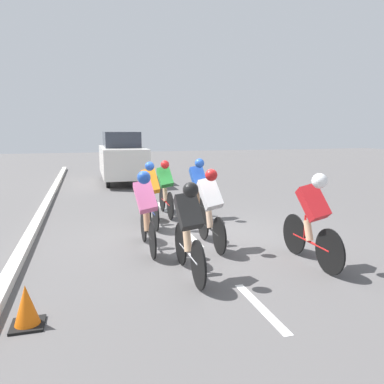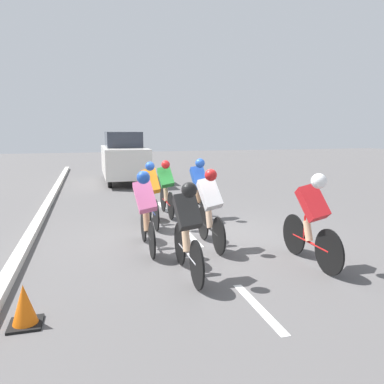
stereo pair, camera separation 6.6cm
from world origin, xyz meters
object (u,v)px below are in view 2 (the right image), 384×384
(cyclist_red, at_px, (312,217))
(support_car, at_px, (124,157))
(cyclist_black, at_px, (187,227))
(cyclist_orange, at_px, (151,193))
(cyclist_white, at_px, (210,206))
(traffic_cone, at_px, (24,306))
(cyclist_pink, at_px, (146,208))
(cyclist_blue, at_px, (199,186))
(cyclist_green, at_px, (166,187))

(cyclist_red, height_order, support_car, support_car)
(cyclist_black, relative_size, support_car, 0.39)
(cyclist_orange, distance_m, cyclist_white, 2.05)
(cyclist_orange, relative_size, traffic_cone, 3.51)
(cyclist_orange, height_order, cyclist_red, cyclist_red)
(cyclist_black, bearing_deg, cyclist_white, -120.99)
(cyclist_red, bearing_deg, cyclist_black, -1.17)
(cyclist_white, distance_m, support_car, 9.48)
(cyclist_pink, height_order, cyclist_black, cyclist_pink)
(cyclist_pink, relative_size, cyclist_blue, 1.03)
(cyclist_blue, xyz_separation_m, support_car, (1.24, -7.02, 0.25))
(cyclist_pink, relative_size, cyclist_orange, 0.98)
(cyclist_blue, relative_size, cyclist_white, 1.00)
(cyclist_blue, relative_size, cyclist_black, 0.96)
(traffic_cone, bearing_deg, cyclist_white, -143.46)
(cyclist_pink, relative_size, cyclist_red, 0.97)
(cyclist_blue, bearing_deg, cyclist_white, 78.42)
(cyclist_black, xyz_separation_m, cyclist_red, (-2.07, 0.04, 0.04))
(cyclist_pink, xyz_separation_m, cyclist_white, (-1.18, 0.14, -0.01))
(cyclist_red, height_order, traffic_cone, cyclist_red)
(cyclist_red, relative_size, support_car, 0.40)
(cyclist_orange, height_order, cyclist_blue, cyclist_blue)
(cyclist_green, bearing_deg, cyclist_blue, 153.05)
(cyclist_blue, height_order, cyclist_white, cyclist_white)
(cyclist_pink, xyz_separation_m, cyclist_green, (-0.91, -2.67, -0.05))
(cyclist_blue, xyz_separation_m, cyclist_white, (0.50, 2.42, -0.01))
(cyclist_pink, height_order, cyclist_red, cyclist_red)
(cyclist_pink, distance_m, cyclist_blue, 2.83)
(cyclist_white, bearing_deg, cyclist_black, 59.01)
(cyclist_blue, bearing_deg, cyclist_black, 71.18)
(cyclist_blue, distance_m, traffic_cone, 5.73)
(cyclist_black, height_order, support_car, support_car)
(cyclist_black, bearing_deg, cyclist_pink, -73.53)
(support_car, bearing_deg, cyclist_blue, 99.99)
(cyclist_pink, relative_size, cyclist_black, 0.99)
(cyclist_black, bearing_deg, cyclist_blue, -108.82)
(traffic_cone, bearing_deg, cyclist_orange, -117.54)
(cyclist_pink, relative_size, support_car, 0.39)
(cyclist_orange, bearing_deg, cyclist_green, -119.95)
(cyclist_pink, height_order, cyclist_blue, cyclist_blue)
(cyclist_green, relative_size, cyclist_red, 0.97)
(cyclist_blue, xyz_separation_m, traffic_cone, (3.40, 4.58, -0.57))
(cyclist_orange, xyz_separation_m, support_car, (-0.05, -7.56, 0.28))
(cyclist_green, distance_m, cyclist_red, 4.41)
(cyclist_green, height_order, cyclist_red, cyclist_red)
(cyclist_black, xyz_separation_m, support_car, (-0.02, -10.72, 0.28))
(cyclist_green, xyz_separation_m, cyclist_white, (-0.26, 2.81, 0.04))
(cyclist_green, relative_size, cyclist_white, 1.03)
(traffic_cone, bearing_deg, cyclist_blue, -126.61)
(cyclist_blue, relative_size, support_car, 0.38)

